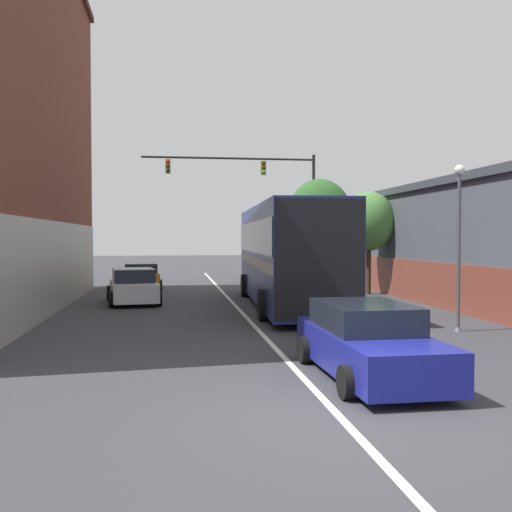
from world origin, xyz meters
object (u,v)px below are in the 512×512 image
(traffic_signal_gantry, at_px, (265,189))
(street_tree_far, at_px, (320,214))
(street_tree_near, at_px, (369,222))
(parked_car_left_mid, at_px, (133,287))
(bus, at_px, (287,251))
(parked_car_left_near, at_px, (140,277))
(hatchback_foreground, at_px, (368,342))
(street_lamp, at_px, (459,242))

(traffic_signal_gantry, height_order, street_tree_far, traffic_signal_gantry)
(street_tree_far, bearing_deg, traffic_signal_gantry, 177.09)
(traffic_signal_gantry, xyz_separation_m, street_tree_near, (3.65, -7.70, -2.09))
(street_tree_far, bearing_deg, parked_car_left_mid, -135.78)
(bus, bearing_deg, traffic_signal_gantry, -2.23)
(parked_car_left_near, height_order, parked_car_left_mid, parked_car_left_mid)
(hatchback_foreground, bearing_deg, parked_car_left_near, 13.49)
(street_tree_far, bearing_deg, hatchback_foreground, -101.91)
(bus, distance_m, street_tree_near, 6.43)
(bus, height_order, street_lamp, street_lamp)
(parked_car_left_near, bearing_deg, parked_car_left_mid, 175.04)
(parked_car_left_mid, height_order, street_lamp, street_lamp)
(traffic_signal_gantry, distance_m, street_lamp, 19.01)
(bus, bearing_deg, parked_car_left_mid, 74.52)
(parked_car_left_near, xyz_separation_m, street_tree_near, (10.61, -4.23, 2.73))
(bus, relative_size, street_tree_far, 2.09)
(traffic_signal_gantry, distance_m, street_tree_far, 3.53)
(traffic_signal_gantry, xyz_separation_m, street_tree_far, (3.22, -0.16, -1.44))
(parked_car_left_near, distance_m, parked_car_left_mid, 6.55)
(parked_car_left_mid, relative_size, street_tree_near, 0.92)
(hatchback_foreground, bearing_deg, street_lamp, -42.33)
(parked_car_left_near, distance_m, traffic_signal_gantry, 9.14)
(bus, bearing_deg, hatchback_foreground, 179.20)
(parked_car_left_near, relative_size, street_lamp, 0.93)
(street_lamp, bearing_deg, street_tree_far, 87.98)
(parked_car_left_near, xyz_separation_m, street_tree_far, (10.17, 3.30, 3.38))
(hatchback_foreground, distance_m, street_lamp, 6.75)
(parked_car_left_mid, xyz_separation_m, traffic_signal_gantry, (6.91, 10.02, 4.79))
(parked_car_left_near, distance_m, street_lamp, 17.98)
(hatchback_foreground, xyz_separation_m, street_tree_far, (4.92, 23.33, 3.37))
(bus, bearing_deg, street_tree_near, -45.05)
(bus, height_order, street_tree_far, street_tree_far)
(parked_car_left_mid, distance_m, street_tree_near, 11.15)
(street_lamp, xyz_separation_m, street_tree_far, (0.65, 18.44, 1.52))
(traffic_signal_gantry, bearing_deg, parked_car_left_mid, -124.59)
(bus, height_order, hatchback_foreground, bus)
(hatchback_foreground, xyz_separation_m, traffic_signal_gantry, (1.71, 23.50, 4.81))
(bus, xyz_separation_m, street_lamp, (3.58, -6.66, 0.38))
(street_tree_far, bearing_deg, bus, -109.75)
(hatchback_foreground, distance_m, traffic_signal_gantry, 24.04)
(traffic_signal_gantry, xyz_separation_m, street_lamp, (2.57, -18.61, -2.96))
(parked_car_left_mid, xyz_separation_m, street_tree_near, (10.56, 2.32, 2.70))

